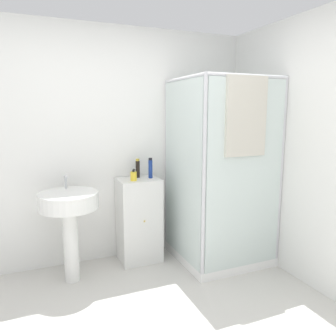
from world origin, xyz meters
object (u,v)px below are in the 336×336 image
Objects in this scene: soap_dispenser at (134,176)px; shampoo_bottle_blue at (150,168)px; shampoo_bottle_tall_black at (138,168)px; sink at (69,212)px.

soap_dispenser is 0.57× the size of shampoo_bottle_blue.
shampoo_bottle_tall_black is (0.09, 0.14, 0.05)m from soap_dispenser.
sink is at bearing -168.07° from shampoo_bottle_blue.
sink is 0.73m from soap_dispenser.
shampoo_bottle_blue reaches higher than sink.
shampoo_bottle_tall_black reaches higher than soap_dispenser.
soap_dispenser is (0.67, 0.13, 0.27)m from sink.
soap_dispenser is at bearing -122.39° from shampoo_bottle_tall_black.
sink is at bearing -160.54° from shampoo_bottle_tall_black.
soap_dispenser reaches higher than sink.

